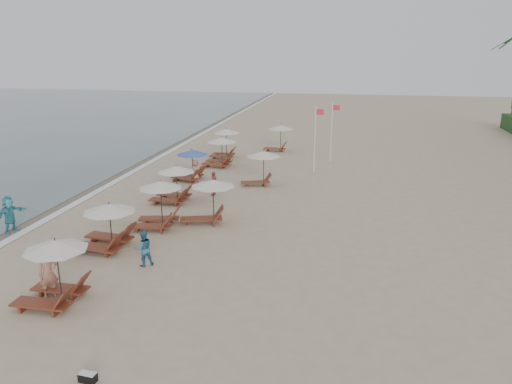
% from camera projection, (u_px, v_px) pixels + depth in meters
% --- Properties ---
extents(ground, '(160.00, 160.00, 0.00)m').
position_uv_depth(ground, '(243.00, 264.00, 20.04)').
color(ground, tan).
rests_on(ground, ground).
extents(wet_sand_band, '(3.20, 140.00, 0.01)m').
position_uv_depth(wet_sand_band, '(89.00, 185.00, 31.76)').
color(wet_sand_band, '#6B5E4C').
rests_on(wet_sand_band, ground).
extents(foam_line, '(0.50, 140.00, 0.02)m').
position_uv_depth(foam_line, '(108.00, 186.00, 31.52)').
color(foam_line, white).
rests_on(foam_line, ground).
extents(lounger_station_0, '(2.56, 2.16, 2.37)m').
position_uv_depth(lounger_station_0, '(52.00, 274.00, 16.68)').
color(lounger_station_0, brown).
rests_on(lounger_station_0, ground).
extents(lounger_station_1, '(2.81, 2.29, 2.08)m').
position_uv_depth(lounger_station_1, '(105.00, 228.00, 21.38)').
color(lounger_station_1, brown).
rests_on(lounger_station_1, ground).
extents(lounger_station_2, '(2.59, 2.24, 2.38)m').
position_uv_depth(lounger_station_2, '(157.00, 206.00, 23.89)').
color(lounger_station_2, brown).
rests_on(lounger_station_2, ground).
extents(lounger_station_3, '(2.56, 2.13, 2.13)m').
position_uv_depth(lounger_station_3, '(173.00, 185.00, 27.95)').
color(lounger_station_3, brown).
rests_on(lounger_station_3, ground).
extents(lounger_station_4, '(2.57, 2.38, 2.08)m').
position_uv_depth(lounger_station_4, '(189.00, 165.00, 32.70)').
color(lounger_station_4, brown).
rests_on(lounger_station_4, ground).
extents(lounger_station_5, '(2.63, 2.25, 2.20)m').
position_uv_depth(lounger_station_5, '(219.00, 152.00, 36.49)').
color(lounger_station_5, brown).
rests_on(lounger_station_5, ground).
extents(lounger_station_6, '(2.43, 2.18, 2.37)m').
position_uv_depth(lounger_station_6, '(224.00, 143.00, 39.29)').
color(lounger_station_6, brown).
rests_on(lounger_station_6, ground).
extents(inland_station_0, '(2.85, 2.24, 2.22)m').
position_uv_depth(inland_station_0, '(207.00, 198.00, 24.48)').
color(inland_station_0, brown).
rests_on(inland_station_0, ground).
extents(inland_station_1, '(2.64, 2.24, 2.22)m').
position_uv_depth(inland_station_1, '(261.00, 164.00, 31.29)').
color(inland_station_1, brown).
rests_on(inland_station_1, ground).
extents(inland_station_2, '(2.62, 2.24, 2.22)m').
position_uv_depth(inland_station_2, '(278.00, 135.00, 41.87)').
color(inland_station_2, brown).
rests_on(inland_station_2, ground).
extents(beachgoer_near, '(0.78, 0.76, 1.80)m').
position_uv_depth(beachgoer_near, '(48.00, 274.00, 17.18)').
color(beachgoer_near, '#AC735D').
rests_on(beachgoer_near, ground).
extents(beachgoer_mid_a, '(0.93, 0.91, 1.52)m').
position_uv_depth(beachgoer_mid_a, '(144.00, 248.00, 19.73)').
color(beachgoer_mid_a, '#2D6787').
rests_on(beachgoer_mid_a, ground).
extents(beachgoer_far_a, '(0.40, 0.88, 1.48)m').
position_uv_depth(beachgoer_far_a, '(214.00, 183.00, 29.28)').
color(beachgoer_far_a, '#B75149').
rests_on(beachgoer_far_a, ground).
extents(beachgoer_far_b, '(0.75, 0.87, 1.50)m').
position_uv_depth(beachgoer_far_b, '(196.00, 171.00, 32.25)').
color(beachgoer_far_b, tan).
rests_on(beachgoer_far_b, ground).
extents(waterline_walker, '(0.96, 1.73, 1.78)m').
position_uv_depth(waterline_walker, '(9.00, 214.00, 23.38)').
color(waterline_walker, teal).
rests_on(waterline_walker, ground).
extents(duffel_bag, '(0.49, 0.27, 0.26)m').
position_uv_depth(duffel_bag, '(88.00, 377.00, 12.95)').
color(duffel_bag, black).
rests_on(duffel_bag, ground).
extents(flag_pole_near, '(0.59, 0.08, 4.71)m').
position_uv_depth(flag_pole_near, '(315.00, 136.00, 34.16)').
color(flag_pole_near, silver).
rests_on(flag_pole_near, ground).
extents(flag_pole_far, '(0.60, 0.08, 4.59)m').
position_uv_depth(flag_pole_far, '(332.00, 129.00, 37.67)').
color(flag_pole_far, silver).
rests_on(flag_pole_far, ground).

